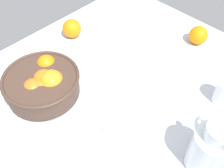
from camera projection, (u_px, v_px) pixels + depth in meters
The scene contains 7 objects.
ground_plane at pixel (103, 95), 98.45cm from camera, with size 123.06×92.23×3.00cm, color silver.
fruit_bowl at pixel (42, 84), 93.10cm from camera, with size 26.28×26.28×10.87cm.
juice_pitcher at pixel (209, 151), 74.27cm from camera, with size 11.82×14.45×19.13cm.
juice_glass at pixel (224, 94), 91.83cm from camera, with size 6.60×6.60×9.07cm.
loose_orange_1 at pixel (72, 29), 115.69cm from camera, with size 8.00×8.00×8.00cm, color orange.
loose_orange_2 at pixel (198, 35), 112.85cm from camera, with size 7.73×7.73×7.73cm, color orange.
spoon at pixel (110, 118), 89.38cm from camera, with size 15.20×8.62×1.00cm.
Camera 1 is at (-42.33, -46.15, 74.63)cm, focal length 43.63 mm.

